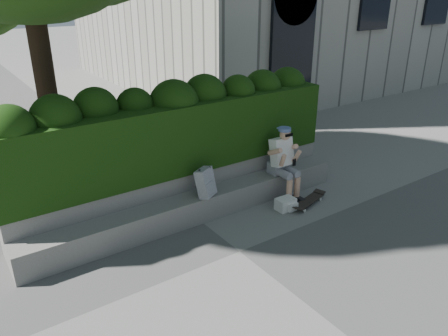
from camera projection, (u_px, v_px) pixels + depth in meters
ground at (240, 252)px, 6.70m from camera, size 80.00×80.00×0.00m
bench_ledge at (197, 207)px, 7.56m from camera, size 6.00×0.45×0.45m
planter_wall at (183, 189)px, 7.86m from camera, size 6.00×0.50×0.75m
hedge at (174, 135)px, 7.65m from camera, size 6.00×1.00×1.20m
person at (283, 160)px, 8.15m from camera, size 0.40×0.76×1.38m
skateboard at (308, 201)px, 8.09m from camera, size 0.87×0.43×0.09m
backpack_plaid at (206, 183)px, 7.36m from camera, size 0.38×0.32×0.49m
backpack_ground at (285, 204)px, 7.91m from camera, size 0.35×0.25×0.22m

